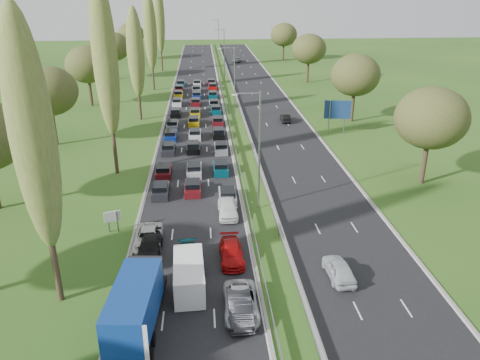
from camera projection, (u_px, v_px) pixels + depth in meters
name	position (u px, v px, depth m)	size (l,w,h in m)	color
ground	(234.00, 116.00, 82.01)	(260.00, 260.00, 0.00)	#254D18
near_carriageway	(196.00, 113.00, 83.81)	(10.50, 215.00, 0.04)	black
far_carriageway	(270.00, 112.00, 84.81)	(10.50, 215.00, 0.04)	black
central_reservation	(233.00, 109.00, 84.10)	(2.36, 215.00, 0.32)	gray
lamp_columns	(235.00, 84.00, 77.87)	(0.18, 140.18, 12.00)	gray
poplar_row	(125.00, 53.00, 65.20)	(2.80, 127.80, 22.44)	#2D2116
woodland_left	(41.00, 96.00, 61.12)	(8.00, 166.00, 11.10)	#2D2116
woodland_right	(373.00, 85.00, 68.23)	(8.00, 153.00, 11.10)	#2D2116
traffic_queue_fill	(195.00, 118.00, 79.20)	(9.12, 67.58, 0.80)	black
near_car_2	(148.00, 238.00, 40.75)	(2.31, 5.01, 1.39)	white
near_car_3	(150.00, 247.00, 39.29)	(1.92, 4.72, 1.37)	black
near_car_7	(189.00, 259.00, 37.57)	(1.85, 4.55, 1.32)	#05474E
near_car_9	(240.00, 307.00, 31.79)	(1.56, 4.48, 1.48)	black
near_car_10	(241.00, 303.00, 32.28)	(2.36, 5.11, 1.42)	#A5A8AF
near_car_11	(232.00, 252.00, 38.46)	(1.92, 4.73, 1.37)	#A1090B
near_car_12	(228.00, 208.00, 46.04)	(1.88, 4.68, 1.59)	white
far_car_0	(339.00, 269.00, 36.10)	(1.75, 4.36, 1.49)	#B9BFC3
far_car_1	(285.00, 118.00, 78.29)	(1.38, 3.96, 1.31)	black
far_car_2	(237.00, 59.00, 140.91)	(2.49, 5.39, 1.50)	slate
blue_lorry	(137.00, 303.00, 30.27)	(2.52, 9.05, 3.82)	black
white_van_rear	(189.00, 274.00, 34.82)	(2.19, 5.59, 2.25)	white
info_sign	(113.00, 219.00, 42.65)	(1.45, 0.60, 2.10)	gray
direction_sign	(337.00, 111.00, 70.62)	(3.97, 0.68, 5.20)	gray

